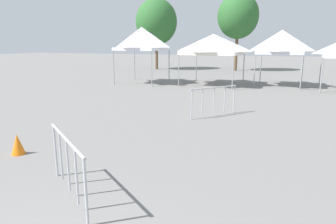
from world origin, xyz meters
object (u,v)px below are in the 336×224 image
Objects in this scene: tree_behind_tents_center at (238,16)px; crowd_barrier_mid_lot at (214,96)px; crowd_barrier_near_person at (67,156)px; canopy_tent_left_of_center at (282,42)px; tree_behind_tents_left at (156,22)px; canopy_tent_behind_left at (142,39)px; canopy_tent_right_of_center at (213,44)px; traffic_cone_lot_center at (18,144)px.

tree_behind_tents_center reaches higher than crowd_barrier_mid_lot.
canopy_tent_left_of_center is at bearing 80.56° from crowd_barrier_near_person.
tree_behind_tents_left is at bearing 144.73° from canopy_tent_left_of_center.
tree_behind_tents_left is (-3.79, 10.69, 1.85)m from canopy_tent_behind_left.
tree_behind_tents_left is (-8.38, 9.77, 2.21)m from canopy_tent_right_of_center.
canopy_tent_right_of_center is at bearing 11.37° from canopy_tent_behind_left.
tree_behind_tents_center is 20.33m from crowd_barrier_mid_lot.
canopy_tent_left_of_center reaches higher than crowd_barrier_mid_lot.
crowd_barrier_mid_lot is at bearing -48.12° from canopy_tent_behind_left.
tree_behind_tents_left is 14.35× the size of traffic_cone_lot_center.
canopy_tent_right_of_center is 13.06m from tree_behind_tents_left.
tree_behind_tents_left is 4.11× the size of crowd_barrier_mid_lot.
crowd_barrier_near_person is (-0.85, -6.79, 0.00)m from crowd_barrier_mid_lot.
canopy_tent_behind_left is 2.12× the size of crowd_barrier_near_person.
canopy_tent_right_of_center is 4.14m from canopy_tent_left_of_center.
crowd_barrier_near_person is (1.75, -26.45, -4.44)m from tree_behind_tents_center.
canopy_tent_behind_left is 1.01× the size of canopy_tent_right_of_center.
traffic_cone_lot_center is (-3.39, -5.61, -0.51)m from crowd_barrier_mid_lot.
traffic_cone_lot_center is (-1.23, -14.06, -2.32)m from canopy_tent_right_of_center.
canopy_tent_left_of_center is 16.14m from traffic_cone_lot_center.
crowd_barrier_near_person is (1.31, -15.24, -1.81)m from canopy_tent_right_of_center.
tree_behind_tents_center is (-4.45, 10.21, 2.49)m from canopy_tent_left_of_center.
canopy_tent_left_of_center is at bearing 12.65° from canopy_tent_behind_left.
canopy_tent_behind_left is 0.52× the size of tree_behind_tents_left.
canopy_tent_left_of_center is 1.98× the size of crowd_barrier_near_person.
tree_behind_tents_center is at bearing 88.21° from traffic_cone_lot_center.
canopy_tent_behind_left is at bearing 104.34° from traffic_cone_lot_center.
tree_behind_tents_left reaches higher than crowd_barrier_near_person.
tree_behind_tents_left is 21.43m from crowd_barrier_mid_lot.
crowd_barrier_near_person is at bearing -68.83° from tree_behind_tents_left.
tree_behind_tents_center reaches higher than tree_behind_tents_left.
canopy_tent_right_of_center is 8.91m from crowd_barrier_mid_lot.
traffic_cone_lot_center is at bearing 155.09° from crowd_barrier_near_person.
canopy_tent_behind_left is 11.49m from tree_behind_tents_left.
crowd_barrier_near_person is at bearing -85.10° from canopy_tent_right_of_center.
tree_behind_tents_left is 4.09× the size of crowd_barrier_near_person.
traffic_cone_lot_center is at bearing -121.16° from crowd_barrier_mid_lot.
crowd_barrier_mid_lot is 3.49× the size of traffic_cone_lot_center.
canopy_tent_right_of_center reaches higher than crowd_barrier_near_person.
crowd_barrier_mid_lot is (6.75, -7.53, -2.17)m from canopy_tent_behind_left.
canopy_tent_behind_left is 8.82m from canopy_tent_left_of_center.
canopy_tent_right_of_center reaches higher than traffic_cone_lot_center.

